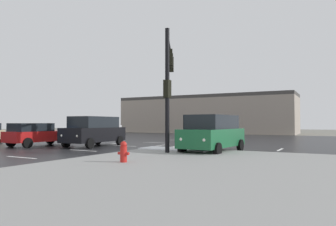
{
  "coord_description": "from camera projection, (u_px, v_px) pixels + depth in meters",
  "views": [
    {
      "loc": [
        12.76,
        -19.4,
        1.65
      ],
      "look_at": [
        -1.05,
        6.43,
        2.55
      ],
      "focal_mm": 32.83,
      "sensor_mm": 36.0,
      "label": 1
    }
  ],
  "objects": [
    {
      "name": "fire_hydrant",
      "position": [
        124.0,
        152.0,
        11.67
      ],
      "size": [
        0.48,
        0.26,
        0.79
      ],
      "color": "red",
      "rests_on": "sidewalk_corner"
    },
    {
      "name": "strip_building_background",
      "position": [
        205.0,
        115.0,
        49.13
      ],
      "size": [
        27.43,
        8.0,
        5.82
      ],
      "color": "gray",
      "rests_on": "ground_plane"
    },
    {
      "name": "ground_plane",
      "position": [
        140.0,
        144.0,
        23.06
      ],
      "size": [
        120.0,
        120.0,
        0.0
      ],
      "primitive_type": "plane",
      "color": "slate"
    },
    {
      "name": "road_asphalt",
      "position": [
        140.0,
        144.0,
        23.06
      ],
      "size": [
        44.0,
        44.0,
        0.02
      ],
      "primitive_type": "cube",
      "color": "#232326",
      "rests_on": "ground_plane"
    },
    {
      "name": "sedan_red",
      "position": [
        38.0,
        134.0,
        21.12
      ],
      "size": [
        2.26,
        4.63,
        1.58
      ],
      "rotation": [
        0.0,
        0.0,
        1.5
      ],
      "color": "#B21919",
      "rests_on": "road_asphalt"
    },
    {
      "name": "traffic_signal_mast",
      "position": [
        169.0,
        72.0,
        17.02
      ],
      "size": [
        2.23,
        4.52,
        6.28
      ],
      "rotation": [
        0.0,
        0.0,
        2.01
      ],
      "color": "black",
      "rests_on": "sidewalk_corner"
    },
    {
      "name": "lane_markings",
      "position": [
        144.0,
        146.0,
        21.28
      ],
      "size": [
        36.15,
        36.15,
        0.01
      ],
      "color": "silver",
      "rests_on": "road_asphalt"
    },
    {
      "name": "suv_black",
      "position": [
        94.0,
        131.0,
        21.05
      ],
      "size": [
        2.36,
        4.91,
        2.03
      ],
      "rotation": [
        0.0,
        0.0,
        -1.52
      ],
      "color": "black",
      "rests_on": "road_asphalt"
    },
    {
      "name": "suv_silver",
      "position": [
        106.0,
        127.0,
        39.92
      ],
      "size": [
        2.55,
        4.98,
        2.03
      ],
      "rotation": [
        0.0,
        0.0,
        1.67
      ],
      "color": "#B7BABF",
      "rests_on": "road_asphalt"
    },
    {
      "name": "suv_green",
      "position": [
        213.0,
        133.0,
        16.69
      ],
      "size": [
        2.45,
        4.94,
        2.03
      ],
      "rotation": [
        0.0,
        0.0,
        -1.64
      ],
      "color": "#195933",
      "rests_on": "road_asphalt"
    },
    {
      "name": "snow_strip_curbside",
      "position": [
        175.0,
        149.0,
        17.18
      ],
      "size": [
        4.0,
        1.6,
        0.06
      ],
      "primitive_type": "cube",
      "color": "white",
      "rests_on": "sidewalk_corner"
    },
    {
      "name": "sidewalk_corner",
      "position": [
        294.0,
        193.0,
        6.83
      ],
      "size": [
        18.0,
        18.0,
        0.14
      ],
      "primitive_type": "cube",
      "color": "gray",
      "rests_on": "ground_plane"
    }
  ]
}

